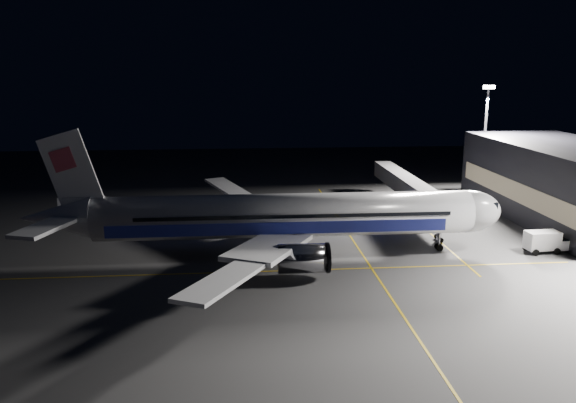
% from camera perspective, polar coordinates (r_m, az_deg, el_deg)
% --- Properties ---
extents(ground, '(200.00, 200.00, 0.00)m').
position_cam_1_polar(ground, '(73.37, -0.26, -5.41)').
color(ground, '#4C4C4F').
rests_on(ground, ground).
extents(guide_line_main, '(0.25, 80.00, 0.01)m').
position_cam_1_polar(guide_line_main, '(74.80, 7.43, -5.15)').
color(guide_line_main, gold).
rests_on(guide_line_main, ground).
extents(guide_line_cross, '(70.00, 0.25, 0.01)m').
position_cam_1_polar(guide_line_cross, '(67.74, 0.16, -7.03)').
color(guide_line_cross, gold).
rests_on(guide_line_cross, ground).
extents(guide_line_side, '(0.25, 40.00, 0.01)m').
position_cam_1_polar(guide_line_side, '(87.17, 13.78, -2.74)').
color(guide_line_side, gold).
rests_on(guide_line_side, ground).
extents(airliner, '(61.48, 54.22, 16.64)m').
position_cam_1_polar(airliner, '(71.80, -1.12, -1.53)').
color(airliner, silver).
rests_on(airliner, ground).
extents(terminal, '(18.12, 40.00, 12.00)m').
position_cam_1_polar(terminal, '(99.50, 26.44, 1.76)').
color(terminal, black).
rests_on(terminal, ground).
extents(jet_bridge, '(3.60, 34.40, 6.30)m').
position_cam_1_polar(jet_bridge, '(93.51, 12.38, 1.31)').
color(jet_bridge, '#B2B2B7').
rests_on(jet_bridge, ground).
extents(floodlight_mast_north, '(2.40, 0.68, 20.70)m').
position_cam_1_polar(floodlight_mast_north, '(111.59, 19.39, 6.84)').
color(floodlight_mast_north, '#59595E').
rests_on(floodlight_mast_north, ground).
extents(service_truck, '(5.75, 2.83, 2.86)m').
position_cam_1_polar(service_truck, '(81.22, 24.72, -3.67)').
color(service_truck, white).
rests_on(service_truck, ground).
extents(baggage_tug, '(2.69, 2.42, 1.62)m').
position_cam_1_polar(baggage_tug, '(88.60, 0.04, -1.59)').
color(baggage_tug, black).
rests_on(baggage_tug, ground).
extents(safety_cone_a, '(0.42, 0.42, 0.63)m').
position_cam_1_polar(safety_cone_a, '(81.65, 2.60, -3.23)').
color(safety_cone_a, '#EA3E09').
rests_on(safety_cone_a, ground).
extents(safety_cone_b, '(0.35, 0.35, 0.53)m').
position_cam_1_polar(safety_cone_b, '(86.50, -2.90, -2.31)').
color(safety_cone_b, '#EA3E09').
rests_on(safety_cone_b, ground).
extents(safety_cone_c, '(0.42, 0.42, 0.64)m').
position_cam_1_polar(safety_cone_c, '(86.03, -2.83, -2.36)').
color(safety_cone_c, '#EA3E09').
rests_on(safety_cone_c, ground).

